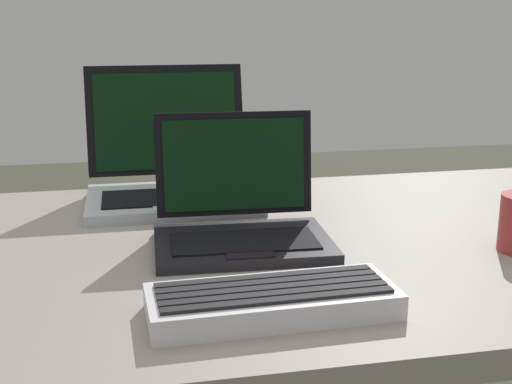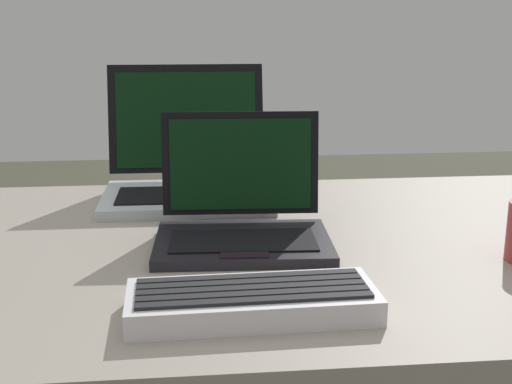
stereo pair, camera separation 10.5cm
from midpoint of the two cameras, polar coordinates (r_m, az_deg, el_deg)
The scene contains 4 objects.
desk at distance 1.13m, azimuth 6.07°, elevation -6.81°, with size 1.71×0.81×0.71m.
laptop_front at distance 1.09m, azimuth 1.59°, elevation -2.30°, with size 0.28×0.22×0.20m.
laptop_rear at distance 1.35m, azimuth -3.57°, elevation 1.70°, with size 0.33×0.28×0.25m.
external_keyboard at distance 0.84m, azimuth 3.27°, elevation -9.15°, with size 0.31×0.12×0.04m.
Camera 2 is at (-0.17, -1.03, 1.08)m, focal length 47.89 mm.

